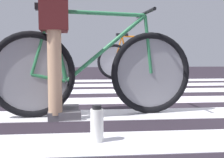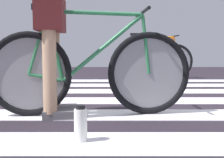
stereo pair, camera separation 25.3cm
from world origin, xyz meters
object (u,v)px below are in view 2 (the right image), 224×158
Objects in this scene: bicycle_2_of_2 at (151,60)px; cyclist_1_of_2 at (51,40)px; bicycle_1_of_2 at (88,71)px; water_bottle at (79,124)px.

cyclist_1_of_2 is at bearing -118.16° from bicycle_2_of_2.
water_bottle is at bearing -94.44° from bicycle_1_of_2.
cyclist_1_of_2 is 3.76m from bicycle_2_of_2.
bicycle_2_of_2 reaches higher than water_bottle.
cyclist_1_of_2 is at bearing 180.00° from bicycle_1_of_2.
bicycle_1_of_2 is 1.00× the size of bicycle_2_of_2.
water_bottle is at bearing -71.06° from cyclist_1_of_2.
bicycle_2_of_2 is at bearing 76.35° from water_bottle.
bicycle_2_of_2 is 4.35m from water_bottle.
water_bottle is (0.31, -0.71, -0.54)m from cyclist_1_of_2.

